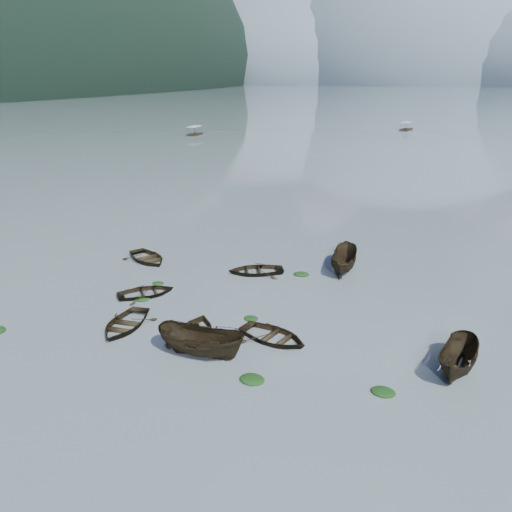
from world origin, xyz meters
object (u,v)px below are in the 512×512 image
(pontoon_left, at_px, (195,135))
(rowboat_0, at_px, (125,327))
(pontoon_centre, at_px, (406,130))
(rowboat_3, at_px, (195,336))

(pontoon_left, bearing_deg, rowboat_0, -68.91)
(pontoon_left, height_order, pontoon_centre, pontoon_left)
(rowboat_0, distance_m, pontoon_centre, 122.10)
(rowboat_0, distance_m, rowboat_3, 4.46)
(rowboat_0, bearing_deg, pontoon_centre, 81.47)
(rowboat_0, height_order, rowboat_3, rowboat_0)
(pontoon_left, relative_size, pontoon_centre, 1.02)
(rowboat_0, relative_size, pontoon_left, 0.79)
(rowboat_3, bearing_deg, pontoon_left, -73.85)
(rowboat_0, height_order, pontoon_centre, pontoon_centre)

